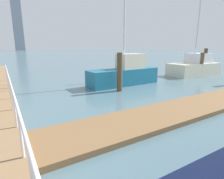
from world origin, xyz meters
TOP-DOWN VIEW (x-y plane):
  - ground_plane at (0.00, 20.00)m, footprint 300.00×300.00m
  - floating_dock at (2.65, 8.82)m, footprint 12.29×2.00m
  - boardwalk_railing at (-3.15, 7.18)m, footprint 0.06×22.16m
  - dock_piling_0 at (2.67, 13.21)m, footprint 0.33×0.33m
  - dock_piling_1 at (13.09, 14.37)m, footprint 0.31×0.31m
  - dock_piling_4 at (12.04, 13.99)m, footprint 0.35×0.35m
  - moored_boat_1 at (4.09, 14.62)m, footprint 5.38×1.62m
  - moored_boat_2 at (12.43, 14.90)m, footprint 5.32×2.35m
  - skyline_tower_3 at (9.72, 158.94)m, footprint 6.20×6.77m

SIDE VIEW (x-z plane):
  - ground_plane at x=0.00m, z-range 0.00..0.00m
  - floating_dock at x=2.65m, z-range 0.00..0.18m
  - moored_boat_2 at x=12.43m, z-range -4.13..5.75m
  - moored_boat_1 at x=4.09m, z-range -3.30..4.95m
  - dock_piling_4 at x=12.04m, z-range 0.00..2.15m
  - dock_piling_0 at x=2.67m, z-range 0.00..2.32m
  - boardwalk_railing at x=-3.15m, z-range 0.70..1.78m
  - dock_piling_1 at x=13.09m, z-range 0.00..2.51m
  - skyline_tower_3 at x=9.72m, z-range 0.00..41.38m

